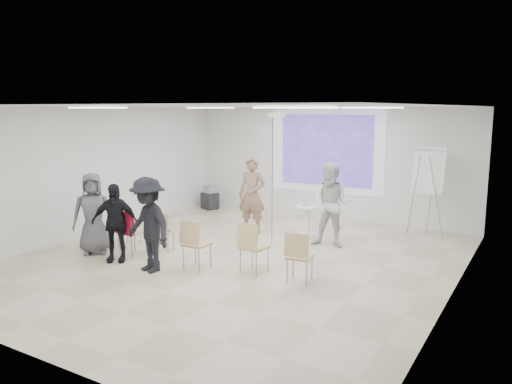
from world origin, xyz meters
The scene contains 30 objects.
floor centered at (0.00, 0.00, -0.05)m, with size 8.00×9.00×0.10m, color beige.
ceiling centered at (0.00, 0.00, 3.05)m, with size 8.00×9.00×0.10m, color white.
wall_back centered at (0.00, 4.55, 1.50)m, with size 8.00×0.10×3.00m, color silver.
wall_left centered at (-4.05, 0.00, 1.50)m, with size 0.10×9.00×3.00m, color silver.
wall_right centered at (4.05, 0.00, 1.50)m, with size 0.10×9.00×3.00m, color silver.
projection_halo centered at (0.00, 4.49, 1.85)m, with size 3.20×0.01×2.30m, color silver.
projection_image centered at (0.00, 4.47, 1.85)m, with size 2.60×0.01×1.90m, color #4E31A6.
pedestal_table centered at (0.40, 2.48, 0.40)m, with size 0.66×0.66×0.72m.
player_left centered at (-0.87, 2.09, 1.04)m, with size 0.76×0.51×2.08m, color #96715C.
player_right centered at (1.23, 1.89, 1.02)m, with size 0.98×0.78×2.03m, color white.
controller_left centered at (-0.69, 2.34, 1.37)m, with size 0.04×0.13×0.04m, color silver.
controller_right centered at (1.05, 2.14, 1.37)m, with size 0.04×0.11×0.04m, color silver.
chair_far_left centered at (-2.53, -0.39, 0.52)m, with size 0.48×0.50×0.88m.
chair_left_mid centered at (-1.97, -0.87, 0.60)m, with size 0.52×0.55×1.01m.
chair_left_inner centered at (-1.61, -0.32, 0.50)m, with size 0.51×0.53×0.85m.
chair_center centered at (-0.32, -0.89, 0.56)m, with size 0.44×0.48×0.95m.
chair_right_inner centered at (0.69, -0.52, 0.56)m, with size 0.49×0.52×0.95m.
chair_right_far centered at (1.65, -0.56, 0.53)m, with size 0.48×0.51×0.90m.
red_jacket centered at (-1.96, -1.01, 0.72)m, with size 0.48×0.11×0.45m, color maroon.
laptop centered at (-1.63, -0.23, 0.45)m, with size 0.31×0.23×0.02m, color black.
audience_left centered at (-1.98, -1.24, 0.88)m, with size 1.03×0.62×1.77m, color black.
audience_mid centered at (-0.99, -1.36, 0.99)m, with size 1.28×0.70×1.98m, color black.
audience_outer centered at (-2.77, -1.06, 0.94)m, with size 0.91×0.60×1.87m, color #5C5C61.
flipchart_easel centered at (2.82, 3.78, 1.54)m, with size 0.88×0.69×2.09m.
av_cart centered at (-3.43, 3.89, 0.32)m, with size 0.55×0.49×0.69m.
ceiling_projector centered at (0.10, 1.49, 2.69)m, with size 0.30×0.25×3.00m.
fluor_panel_nw centered at (-2.00, 2.00, 2.97)m, with size 1.20×0.30×0.02m, color white.
fluor_panel_ne centered at (2.00, 2.00, 2.97)m, with size 1.20×0.30×0.02m, color white.
fluor_panel_sw centered at (-2.00, -1.50, 2.97)m, with size 1.20×0.30×0.02m, color white.
fluor_panel_se centered at (2.00, -1.50, 2.97)m, with size 1.20×0.30×0.02m, color white.
Camera 1 is at (5.19, -7.95, 2.96)m, focal length 35.00 mm.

